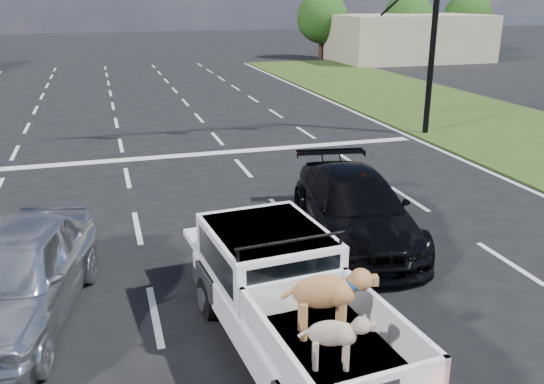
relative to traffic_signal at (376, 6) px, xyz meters
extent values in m
plane|color=black|center=(-7.20, -10.50, -4.73)|extent=(160.00, 160.00, 0.00)
cube|color=silver|center=(-8.95, -4.50, -4.72)|extent=(0.12, 60.00, 0.01)
cube|color=silver|center=(-5.45, -4.50, -4.72)|extent=(0.12, 60.00, 0.01)
cube|color=silver|center=(-1.95, -4.50, -4.72)|extent=(0.12, 60.00, 0.01)
cube|color=silver|center=(1.60, -4.50, -4.72)|extent=(0.15, 60.00, 0.01)
cube|color=silver|center=(-7.20, -0.50, -4.72)|extent=(17.00, 0.45, 0.01)
cylinder|color=black|center=(2.40, 0.00, -1.23)|extent=(0.22, 0.22, 7.00)
cube|color=tan|center=(14.80, 23.50, -2.93)|extent=(12.00, 7.00, 3.60)
cylinder|color=#332114|center=(8.80, 27.50, -3.65)|extent=(0.44, 0.44, 2.16)
sphere|color=#143B10|center=(8.80, 27.50, -1.43)|extent=(4.20, 4.20, 4.20)
cylinder|color=#332114|center=(16.80, 27.50, -3.65)|extent=(0.44, 0.44, 2.16)
sphere|color=#143B10|center=(16.80, 27.50, -1.43)|extent=(4.20, 4.20, 4.20)
cylinder|color=#332114|center=(22.80, 27.50, -3.65)|extent=(0.44, 0.44, 2.16)
sphere|color=#143B10|center=(22.80, 27.50, -1.43)|extent=(4.20, 4.20, 4.20)
cylinder|color=black|center=(-8.05, -10.79, -4.37)|extent=(0.32, 0.72, 0.70)
cylinder|color=black|center=(-6.44, -10.65, -4.37)|extent=(0.32, 0.72, 0.70)
cube|color=white|center=(-7.10, -12.38, -4.11)|extent=(2.20, 5.05, 0.48)
cube|color=white|center=(-7.20, -11.23, -3.47)|extent=(1.89, 2.28, 0.80)
cube|color=black|center=(-7.11, -12.27, -3.45)|extent=(1.43, 0.16, 0.57)
cylinder|color=black|center=(-7.12, -12.15, -2.89)|extent=(1.67, 0.20, 0.05)
cube|color=black|center=(-7.00, -13.46, -3.90)|extent=(1.86, 2.50, 0.06)
cube|color=white|center=(-7.78, -13.54, -3.63)|extent=(0.29, 2.36, 0.48)
cube|color=white|center=(-6.21, -13.39, -3.63)|extent=(0.29, 2.36, 0.48)
imported|color=silver|center=(-11.08, -10.00, -3.92)|extent=(2.89, 5.02, 1.61)
imported|color=black|center=(-4.44, -8.51, -4.00)|extent=(2.78, 5.28, 1.46)
camera|label=1|loc=(-9.48, -19.12, 0.35)|focal=38.00mm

